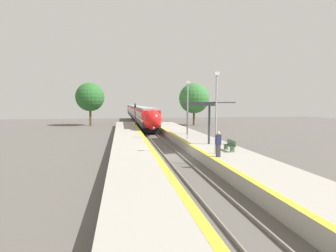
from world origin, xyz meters
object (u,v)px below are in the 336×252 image
(train, at_px, (136,111))
(railway_signal, at_px, (135,114))
(lamppost_near, at_px, (216,108))
(platform_bench, at_px, (230,145))
(lamppost_mid, at_px, (188,107))
(person_waiting, at_px, (218,144))

(train, distance_m, railway_signal, 32.21)
(train, height_order, lamppost_near, lamppost_near)
(platform_bench, relative_size, lamppost_mid, 0.26)
(train, height_order, railway_signal, railway_signal)
(train, bearing_deg, person_waiting, -87.77)
(train, distance_m, lamppost_near, 58.87)
(platform_bench, relative_size, lamppost_near, 0.26)
(railway_signal, xyz_separation_m, lamppost_mid, (4.49, -18.26, 1.52))
(train, relative_size, lamppost_mid, 13.84)
(train, xyz_separation_m, lamppost_near, (2.55, -58.78, 2.08))
(railway_signal, distance_m, lamppost_mid, 18.86)
(platform_bench, bearing_deg, lamppost_near, -148.80)
(lamppost_mid, bearing_deg, person_waiting, -91.34)
(platform_bench, height_order, person_waiting, person_waiting)
(train, xyz_separation_m, platform_bench, (4.14, -57.82, -0.89))
(person_waiting, height_order, railway_signal, railway_signal)
(platform_bench, bearing_deg, person_waiting, -130.96)
(railway_signal, bearing_deg, lamppost_mid, -76.18)
(railway_signal, relative_size, lamppost_near, 0.76)
(railway_signal, height_order, lamppost_near, lamppost_near)
(platform_bench, xyz_separation_m, railway_signal, (-6.08, 25.67, 1.46))
(person_waiting, relative_size, lamppost_near, 0.30)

